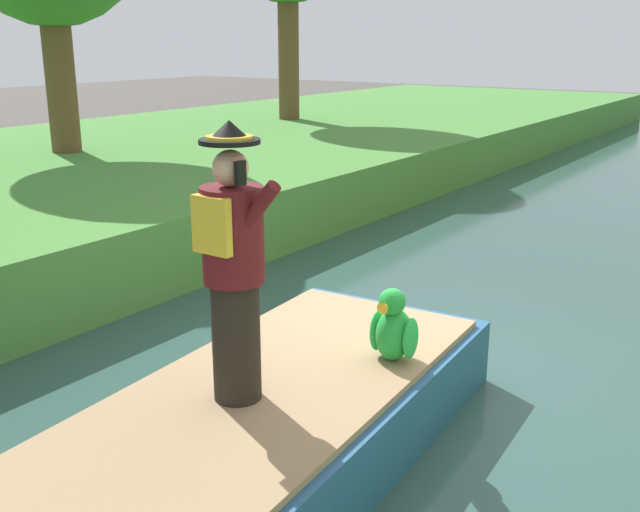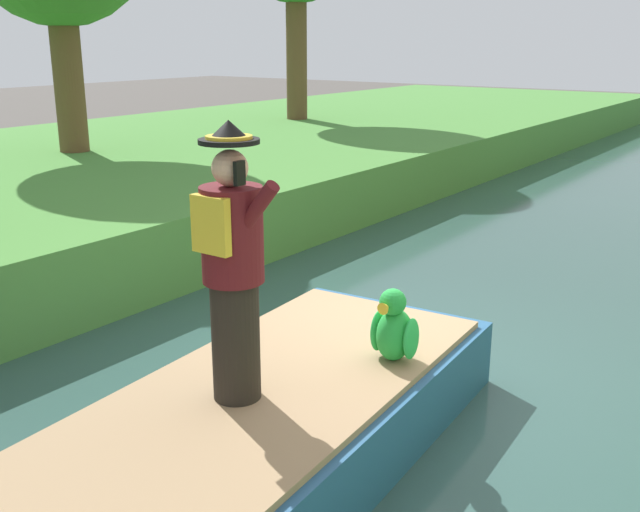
# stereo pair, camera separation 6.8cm
# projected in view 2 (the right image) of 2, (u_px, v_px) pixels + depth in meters

# --- Properties ---
(ground_plane) EXTENTS (80.00, 80.00, 0.00)m
(ground_plane) POSITION_uv_depth(u_px,v_px,m) (400.00, 380.00, 6.90)
(ground_plane) COLOR #4C4742
(canal_water) EXTENTS (6.21, 48.00, 0.10)m
(canal_water) POSITION_uv_depth(u_px,v_px,m) (400.00, 375.00, 6.89)
(canal_water) COLOR #2D4C47
(canal_water) RESTS_ON ground
(boat) EXTENTS (2.07, 4.31, 0.61)m
(boat) POSITION_uv_depth(u_px,v_px,m) (268.00, 425.00, 5.29)
(boat) COLOR #23517A
(boat) RESTS_ON canal_water
(person_pirate) EXTENTS (0.61, 0.42, 1.85)m
(person_pirate) POSITION_uv_depth(u_px,v_px,m) (233.00, 266.00, 4.78)
(person_pirate) COLOR black
(person_pirate) RESTS_ON boat
(parrot_plush) EXTENTS (0.36, 0.34, 0.57)m
(parrot_plush) POSITION_uv_depth(u_px,v_px,m) (394.00, 329.00, 5.55)
(parrot_plush) COLOR green
(parrot_plush) RESTS_ON boat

